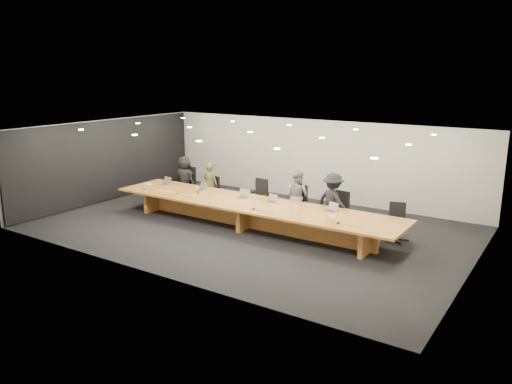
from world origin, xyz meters
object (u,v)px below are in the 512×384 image
person_a (185,179)px  person_d (333,202)px  person_c (297,196)px  chair_mid_left (257,196)px  chair_far_left (186,184)px  laptop_a (165,181)px  laptop_c (243,194)px  laptop_d (271,198)px  conference_table (250,210)px  laptop_b (201,186)px  chair_mid_right (296,204)px  amber_mug (198,192)px  av_box (145,188)px  laptop_e (331,207)px  mic_left (177,194)px  mic_right (338,223)px  person_b (210,185)px  paper_cup_near (296,207)px  water_bottle (197,190)px  chair_far_right (397,222)px  paper_cup_far (341,214)px  mic_center (253,209)px  chair_right (338,210)px

person_a → person_d: person_d is taller
person_c → chair_mid_left: bearing=10.1°
chair_far_left → laptop_a: 0.98m
laptop_c → laptop_d: (0.96, 0.03, -0.01)m
conference_table → laptop_b: laptop_b is taller
chair_mid_left → chair_mid_right: bearing=-1.0°
person_c → amber_mug: person_c is taller
laptop_a → laptop_c: laptop_c is taller
chair_mid_right → av_box: 4.91m
laptop_e → mic_left: bearing=-153.7°
chair_mid_left → mic_right: size_ratio=8.91×
mic_right → person_b: bearing=163.3°
person_d → mic_right: bearing=136.4°
paper_cup_near → av_box: 5.20m
chair_far_left → laptop_e: chair_far_left is taller
amber_mug → water_bottle: bearing=147.5°
chair_mid_right → mic_left: (-3.29, -1.56, 0.19)m
conference_table → av_box: (-3.77, -0.45, 0.24)m
chair_far_left → mic_right: size_ratio=9.51×
chair_far_right → laptop_c: (-4.37, -0.88, 0.36)m
person_c → av_box: size_ratio=7.75×
person_c → laptop_d: 0.99m
mic_right → chair_mid_right: bearing=142.1°
chair_mid_left → chair_far_left: bearing=-175.0°
amber_mug → mic_right: (4.88, -0.46, -0.04)m
laptop_e → mic_right: (0.61, -0.86, -0.11)m
conference_table → amber_mug: bearing=179.9°
laptop_c → amber_mug: (-1.46, -0.32, -0.08)m
conference_table → laptop_e: 2.38m
amber_mug → paper_cup_far: (4.63, 0.24, -0.01)m
laptop_e → mic_center: 2.09m
paper_cup_near → chair_far_right: bearing=22.4°
chair_far_left → av_box: size_ratio=5.93×
person_c → laptop_b: person_c is taller
av_box → amber_mug: bearing=6.9°
chair_far_right → laptop_d: (-3.42, -0.86, 0.35)m
paper_cup_far → person_a: bearing=170.8°
person_d → laptop_c: person_d is taller
person_a → laptop_c: person_a is taller
chair_mid_right → paper_cup_far: 2.06m
laptop_e → amber_mug: 4.29m
chair_far_left → laptop_d: 4.16m
person_a → paper_cup_near: bearing=168.9°
chair_far_left → chair_right: size_ratio=1.09×
chair_far_right → laptop_c: size_ratio=3.12×
laptop_c → mic_left: (-1.95, -0.72, -0.12)m
chair_mid_right → chair_right: 1.29m
mic_right → chair_far_right: bearing=60.2°
laptop_c → laptop_e: size_ratio=1.07×
chair_far_right → laptop_a: (-7.55, -0.84, 0.36)m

